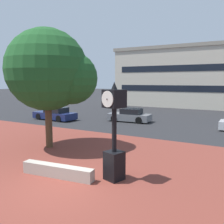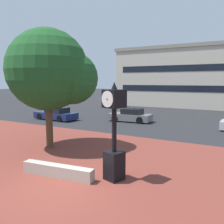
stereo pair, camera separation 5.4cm
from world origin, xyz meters
name	(u,v)px [view 2 (the right image)]	position (x,y,z in m)	size (l,w,h in m)	color
ground_plane	(60,186)	(0.00, 0.00, 0.00)	(200.00, 200.00, 0.00)	#262628
plaza_brick_paving	(96,166)	(0.00, 2.43, 0.00)	(44.00, 12.85, 0.01)	brown
planter_wall	(58,171)	(-0.69, 0.65, 0.25)	(3.20, 0.40, 0.50)	#ADA393
street_clock	(114,136)	(1.46, 1.55, 1.78)	(0.87, 0.90, 3.88)	black
plaza_tree	(53,72)	(-3.95, 4.03, 4.44)	(5.05, 4.70, 6.90)	#4C3823
car_street_near	(56,114)	(-10.99, 11.87, 0.57)	(4.63, 2.12, 1.28)	navy
car_street_mid	(131,116)	(-3.86, 14.55, 0.57)	(4.16, 2.00, 1.28)	slate
civic_building	(204,77)	(-0.45, 35.83, 4.55)	(25.34, 15.53, 9.08)	beige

